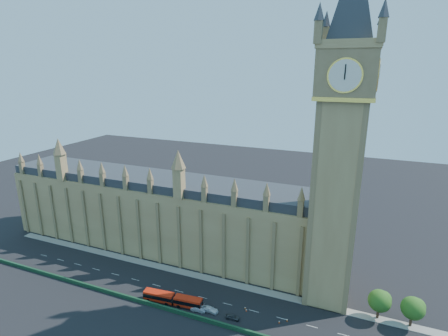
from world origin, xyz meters
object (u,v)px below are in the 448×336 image
at_px(car_grey, 233,317).
at_px(car_silver, 198,309).
at_px(car_white, 210,309).
at_px(red_bus, 173,299).

relative_size(car_grey, car_silver, 0.92).
xyz_separation_m(car_silver, car_white, (3.13, 1.10, 0.01)).
relative_size(car_silver, car_white, 0.87).
height_order(car_grey, car_silver, car_silver).
bearing_deg(car_silver, car_grey, -92.03).
distance_m(red_bus, car_silver, 8.29).
distance_m(red_bus, car_white, 11.45).
bearing_deg(car_white, car_silver, 112.31).
height_order(car_grey, car_white, car_white).
xyz_separation_m(red_bus, car_grey, (18.30, 0.61, -0.94)).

